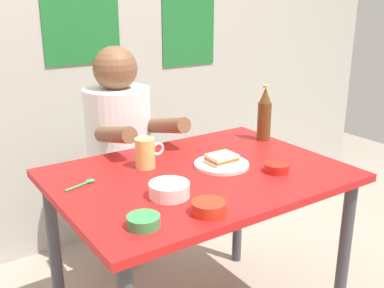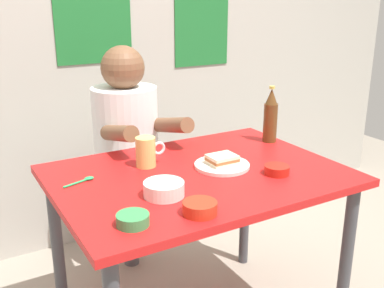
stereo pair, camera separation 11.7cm
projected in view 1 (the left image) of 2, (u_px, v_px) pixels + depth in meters
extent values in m
cube|color=#ADA89E|center=(87.00, 13.00, 2.42)|extent=(4.40, 0.08, 2.60)
cube|color=#1E6B2D|center=(81.00, 10.00, 2.35)|extent=(0.42, 0.01, 0.56)
cube|color=#1E6B2D|center=(189.00, 16.00, 2.72)|extent=(0.37, 0.01, 0.59)
cube|color=red|center=(199.00, 175.00, 1.77)|extent=(1.10, 0.80, 0.03)
cylinder|color=#3F3F44|center=(343.00, 260.00, 1.88)|extent=(0.05, 0.05, 0.71)
cylinder|color=#3F3F44|center=(55.00, 257.00, 1.90)|extent=(0.05, 0.05, 0.71)
cylinder|color=#3F3F44|center=(238.00, 201.00, 2.42)|extent=(0.05, 0.05, 0.71)
cylinder|color=#4C4C51|center=(124.00, 231.00, 2.41)|extent=(0.08, 0.08, 0.41)
cylinder|color=maroon|center=(122.00, 192.00, 2.34)|extent=(0.34, 0.34, 0.04)
cylinder|color=white|center=(119.00, 140.00, 2.25)|extent=(0.32, 0.32, 0.52)
sphere|color=brown|center=(115.00, 68.00, 2.14)|extent=(0.21, 0.21, 0.21)
cylinder|color=brown|center=(115.00, 135.00, 1.95)|extent=(0.07, 0.31, 0.14)
cylinder|color=brown|center=(167.00, 125.00, 2.09)|extent=(0.07, 0.31, 0.14)
cylinder|color=silver|center=(222.00, 165.00, 1.82)|extent=(0.22, 0.22, 0.01)
cube|color=beige|center=(222.00, 162.00, 1.82)|extent=(0.11, 0.09, 0.01)
cube|color=#9E592D|center=(222.00, 159.00, 1.82)|extent=(0.11, 0.09, 0.01)
cube|color=beige|center=(222.00, 156.00, 1.81)|extent=(0.11, 0.09, 0.01)
cylinder|color=#D1BC66|center=(145.00, 153.00, 1.80)|extent=(0.08, 0.08, 0.12)
torus|color=silver|center=(158.00, 149.00, 1.83)|extent=(0.06, 0.01, 0.06)
cylinder|color=#593819|center=(264.00, 121.00, 2.13)|extent=(0.06, 0.06, 0.18)
cone|color=#593819|center=(265.00, 95.00, 2.09)|extent=(0.05, 0.05, 0.07)
cylinder|color=#BFB74C|center=(266.00, 86.00, 2.08)|extent=(0.03, 0.03, 0.01)
cylinder|color=red|center=(209.00, 207.00, 1.43)|extent=(0.11, 0.11, 0.04)
cylinder|color=#A33521|center=(209.00, 205.00, 1.42)|extent=(0.09, 0.09, 0.02)
cylinder|color=#388C4C|center=(144.00, 221.00, 1.34)|extent=(0.10, 0.10, 0.03)
cylinder|color=#5B643A|center=(143.00, 219.00, 1.34)|extent=(0.08, 0.08, 0.02)
cylinder|color=silver|center=(169.00, 190.00, 1.54)|extent=(0.14, 0.14, 0.05)
cylinder|color=tan|center=(169.00, 187.00, 1.54)|extent=(0.11, 0.11, 0.02)
cylinder|color=#B21E14|center=(277.00, 168.00, 1.76)|extent=(0.10, 0.10, 0.03)
cylinder|color=maroon|center=(277.00, 166.00, 1.76)|extent=(0.08, 0.08, 0.02)
cylinder|color=#26A559|center=(78.00, 186.00, 1.63)|extent=(0.11, 0.04, 0.01)
ellipsoid|color=#26A559|center=(90.00, 181.00, 1.67)|extent=(0.04, 0.02, 0.01)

